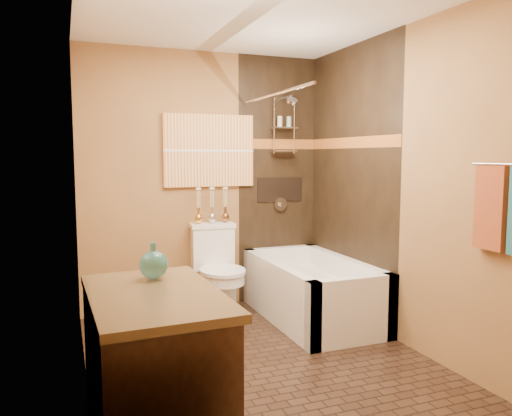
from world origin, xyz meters
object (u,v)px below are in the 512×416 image
sunset_painting (209,151)px  toilet (218,269)px  bathtub (312,295)px  vanity (154,379)px

sunset_painting → toilet: 1.15m
sunset_painting → bathtub: size_ratio=0.60×
vanity → bathtub: bearing=42.4°
sunset_painting → vanity: bearing=-111.8°
toilet → vanity: 2.34m
bathtub → vanity: 2.42m
vanity → sunset_painting: bearing=66.3°
sunset_painting → vanity: sunset_painting is taller
bathtub → toilet: size_ratio=1.77×
sunset_painting → bathtub: sunset_painting is taller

